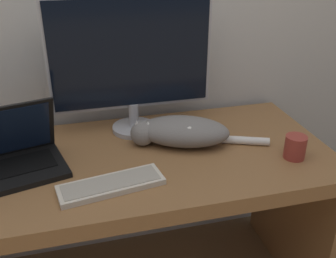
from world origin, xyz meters
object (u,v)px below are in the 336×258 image
(coffee_mug, at_px, (295,147))
(laptop, at_px, (12,158))
(monitor, at_px, (131,61))
(cat, at_px, (181,131))
(external_keyboard, at_px, (111,185))

(coffee_mug, bearing_deg, laptop, 170.50)
(monitor, relative_size, cat, 1.21)
(external_keyboard, bearing_deg, laptop, 140.01)
(laptop, bearing_deg, external_keyboard, -45.05)
(external_keyboard, bearing_deg, cat, 27.66)
(monitor, height_order, laptop, monitor)
(coffee_mug, bearing_deg, monitor, 144.95)
(monitor, xyz_separation_m, cat, (0.16, -0.17, -0.25))
(monitor, bearing_deg, laptop, -156.03)
(laptop, height_order, external_keyboard, laptop)
(monitor, bearing_deg, coffee_mug, -35.05)
(external_keyboard, distance_m, cat, 0.39)
(monitor, distance_m, external_keyboard, 0.52)
(monitor, bearing_deg, external_keyboard, -110.29)
(monitor, distance_m, cat, 0.34)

